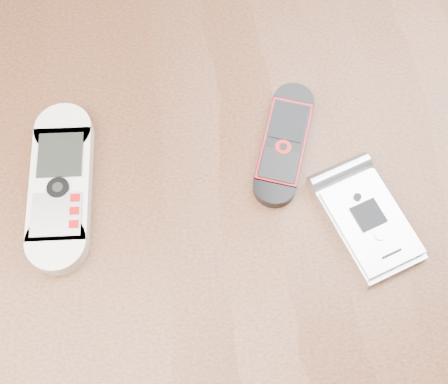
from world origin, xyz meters
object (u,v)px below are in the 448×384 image
(nokia_white, at_px, (61,185))
(motorola_razr, at_px, (368,221))
(nokia_black_red, at_px, (284,143))
(table, at_px, (219,234))

(nokia_white, distance_m, motorola_razr, 0.29)
(nokia_white, bearing_deg, motorola_razr, -9.72)
(motorola_razr, bearing_deg, nokia_white, 147.54)
(nokia_black_red, xyz_separation_m, motorola_razr, (0.06, -0.09, 0.00))
(table, distance_m, nokia_white, 0.19)
(nokia_black_red, bearing_deg, nokia_white, -154.32)
(nokia_white, height_order, nokia_black_red, nokia_white)
(nokia_white, bearing_deg, nokia_black_red, 9.70)
(nokia_black_red, distance_m, motorola_razr, 0.11)
(nokia_white, bearing_deg, table, -5.54)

